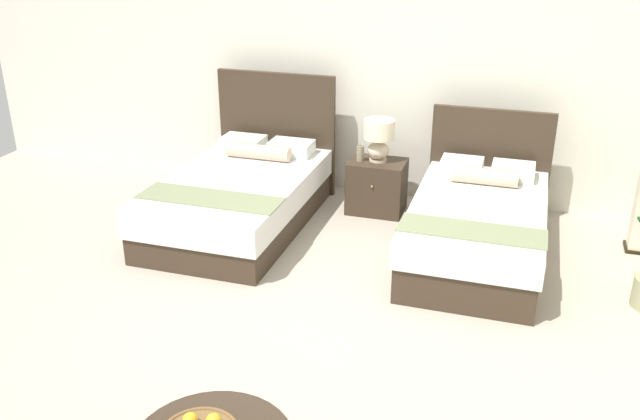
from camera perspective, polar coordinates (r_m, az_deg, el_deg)
ground_plane at (r=5.07m, az=-2.10°, el=-10.24°), size 9.71×9.51×0.02m
wall_back at (r=7.21m, az=5.68°, el=12.14°), size 9.71×0.12×2.81m
bed_near_window at (r=6.68m, az=-6.60°, el=1.30°), size 1.31×2.19×1.30m
bed_near_corner at (r=6.17m, az=13.07°, el=-1.16°), size 1.17×2.06×1.10m
nightstand at (r=6.95m, az=4.77°, el=1.99°), size 0.57×0.45×0.54m
table_lamp at (r=6.79m, az=4.96°, el=6.17°), size 0.31×0.31×0.42m
vase at (r=6.83m, az=3.40°, el=4.78°), size 0.08×0.08×0.16m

